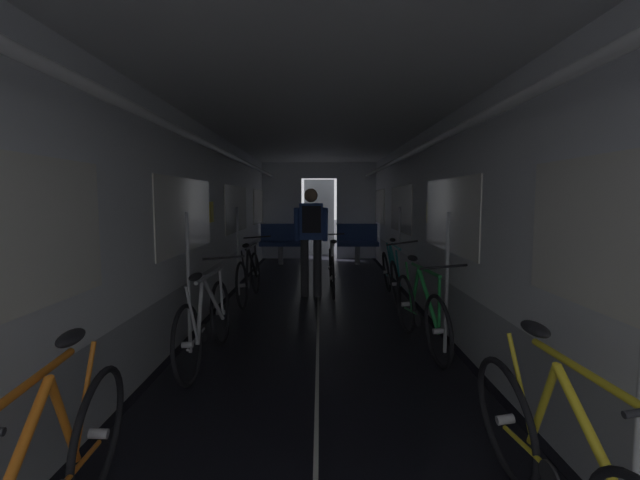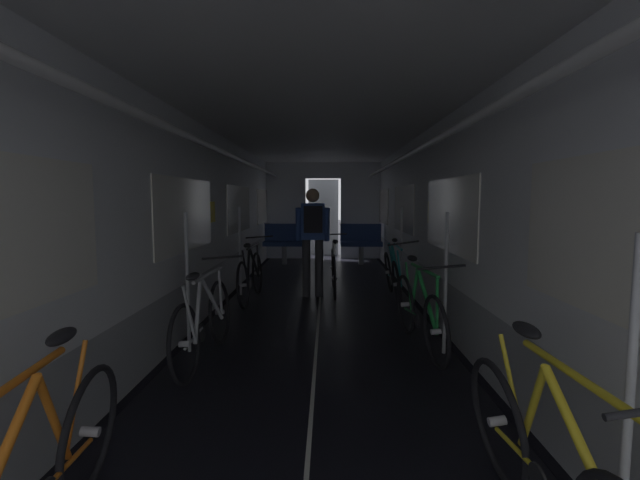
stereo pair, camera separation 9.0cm
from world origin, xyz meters
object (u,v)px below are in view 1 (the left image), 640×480
bicycle_teal (393,274)px  bicycle_white_in_aisle (333,270)px  bench_seat_far_left (282,240)px  bicycle_silver (208,322)px  bicycle_yellow (564,468)px  bicycle_black (251,276)px  bicycle_green (422,311)px  bench_seat_far_right (359,240)px  person_cyclist_aisle (313,232)px

bicycle_teal → bicycle_white_in_aisle: 0.98m
bench_seat_far_left → bicycle_white_in_aisle: size_ratio=0.58×
bicycle_silver → bicycle_yellow: bicycle_yellow is taller
bicycle_white_in_aisle → bicycle_silver: bearing=-112.7°
bicycle_yellow → bicycle_white_in_aisle: size_ratio=1.00×
bicycle_teal → bicycle_silver: bearing=-129.6°
bicycle_black → bicycle_green: size_ratio=1.00×
bicycle_teal → bicycle_white_in_aisle: size_ratio=1.00×
bicycle_yellow → bicycle_green: 2.60m
bench_seat_far_right → bicycle_black: (-1.93, -3.77, -0.18)m
bicycle_black → bicycle_teal: bearing=3.8°
bicycle_yellow → person_cyclist_aisle: (-1.17, 4.95, 0.63)m
bicycle_teal → person_cyclist_aisle: person_cyclist_aisle is taller
bench_seat_far_right → bicycle_yellow: 8.44m
bench_seat_far_left → bicycle_green: 6.16m
bicycle_green → bicycle_white_in_aisle: size_ratio=1.00×
bench_seat_far_right → bicycle_teal: 3.64m
bicycle_silver → bicycle_teal: bearing=50.4°
bicycle_green → bicycle_black: bearing=135.2°
bench_seat_far_left → bicycle_teal: bearing=-61.0°
person_cyclist_aisle → bench_seat_far_right: bearing=73.8°
bench_seat_far_left → bench_seat_far_right: 1.80m
bicycle_yellow → bicycle_teal: same height
bicycle_teal → bicycle_green: bicycle_teal is taller
bicycle_black → bicycle_white_in_aisle: (1.25, 0.55, 0.00)m
bicycle_black → bicycle_silver: (-0.00, -2.46, -0.00)m
bicycle_teal → bicycle_yellow: bearing=-90.6°
bench_seat_far_right → person_cyclist_aisle: (-1.01, -3.48, 0.45)m
bicycle_teal → person_cyclist_aisle: size_ratio=1.00×
bench_seat_far_left → bicycle_green: size_ratio=0.58×
bench_seat_far_left → bicycle_green: (1.95, -5.84, -0.18)m
person_cyclist_aisle → bicycle_black: bearing=-162.9°
bench_seat_far_left → bicycle_teal: (2.01, -3.63, -0.19)m
bench_seat_far_right → person_cyclist_aisle: bearing=-106.2°
bench_seat_far_left → bicycle_yellow: 8.66m
bicycle_teal → person_cyclist_aisle: (-1.22, 0.14, 0.63)m
bicycle_silver → person_cyclist_aisle: bearing=71.3°
bicycle_green → person_cyclist_aisle: (-1.16, 2.35, 0.63)m
bicycle_teal → bicycle_green: 2.21m
bench_seat_far_right → bicycle_silver: size_ratio=0.58×
bicycle_teal → bicycle_green: bearing=-91.6°
bench_seat_far_left → bicycle_green: bearing=-71.5°
bench_seat_far_left → bicycle_green: bench_seat_far_left is taller
bicycle_black → bicycle_white_in_aisle: 1.37m
bicycle_teal → bicycle_white_in_aisle: bearing=155.4°
bench_seat_far_right → bench_seat_far_left: bearing=180.0°
bicycle_yellow → bicycle_white_in_aisle: (-0.84, 5.22, 0.00)m
person_cyclist_aisle → bicycle_silver: bearing=-108.7°
bicycle_silver → person_cyclist_aisle: size_ratio=1.00×
bench_seat_far_left → bicycle_silver: size_ratio=0.58×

